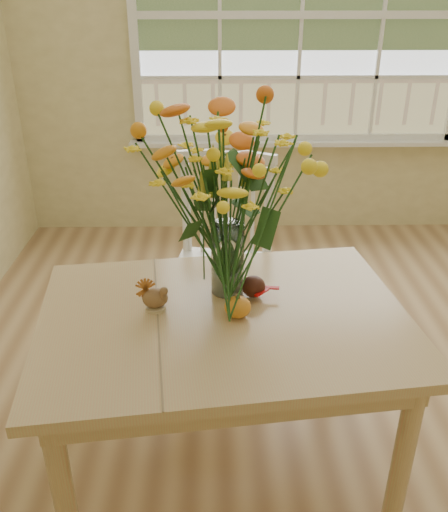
{
  "coord_description": "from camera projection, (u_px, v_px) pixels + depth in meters",
  "views": [
    {
      "loc": [
        -0.59,
        -1.73,
        1.74
      ],
      "look_at": [
        -0.56,
        -0.09,
        0.91
      ],
      "focal_mm": 38.0,
      "sensor_mm": 36.0,
      "label": 1
    }
  ],
  "objects": [
    {
      "name": "floor",
      "position": [
        354.0,
        435.0,
        2.34
      ],
      "size": [
        4.0,
        4.5,
        0.01
      ],
      "primitive_type": "cube",
      "color": "#9A734A",
      "rests_on": "ground"
    },
    {
      "name": "wall_back",
      "position": [
        299.0,
        46.0,
        3.74
      ],
      "size": [
        4.0,
        0.02,
        2.7
      ],
      "primitive_type": "cube",
      "color": "#CDBF83",
      "rests_on": "floor"
    },
    {
      "name": "window",
      "position": [
        302.0,
        18.0,
        3.62
      ],
      "size": [
        2.42,
        0.12,
        1.74
      ],
      "color": "silver",
      "rests_on": "wall_back"
    },
    {
      "name": "dining_table",
      "position": [
        224.0,
        335.0,
        1.95
      ],
      "size": [
        1.4,
        1.07,
        0.69
      ],
      "rotation": [
        0.0,
        0.0,
        0.12
      ],
      "color": "tan",
      "rests_on": "floor"
    },
    {
      "name": "windsor_chair",
      "position": [
        224.0,
        251.0,
        2.65
      ],
      "size": [
        0.54,
        0.52,
        1.01
      ],
      "rotation": [
        0.0,
        0.0,
        -0.17
      ],
      "color": "white",
      "rests_on": "floor"
    },
    {
      "name": "flower_vase",
      "position": [
        228.0,
        188.0,
        1.87
      ],
      "size": [
        0.57,
        0.57,
        0.68
      ],
      "color": "white",
      "rests_on": "dining_table"
    },
    {
      "name": "pumpkin",
      "position": [
        238.0,
        308.0,
        1.88
      ],
      "size": [
        0.09,
        0.09,
        0.07
      ],
      "primitive_type": "ellipsoid",
      "color": "#C26A16",
      "rests_on": "dining_table"
    },
    {
      "name": "turkey_figurine",
      "position": [
        155.0,
        298.0,
        1.92
      ],
      "size": [
        0.1,
        0.08,
        0.11
      ],
      "rotation": [
        0.0,
        0.0,
        0.15
      ],
      "color": "#CCB78C",
      "rests_on": "dining_table"
    },
    {
      "name": "dark_gourd",
      "position": [
        253.0,
        288.0,
        2.0
      ],
      "size": [
        0.13,
        0.09,
        0.08
      ],
      "color": "#38160F",
      "rests_on": "dining_table"
    }
  ]
}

